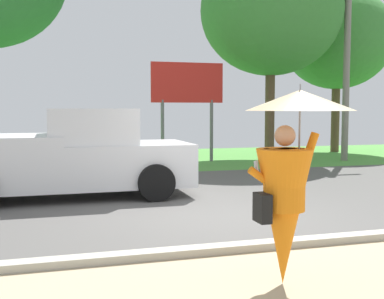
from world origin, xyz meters
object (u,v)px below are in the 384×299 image
at_px(tree_left_far, 337,40).
at_px(tree_right_far, 271,11).
at_px(utility_pole, 347,60).
at_px(roadside_billboard, 187,90).
at_px(monk_pedestrian, 289,176).
at_px(pickup_truck, 69,156).

relative_size(tree_left_far, tree_right_far, 0.89).
relative_size(utility_pole, roadside_billboard, 1.97).
xyz_separation_m(monk_pedestrian, tree_left_far, (9.61, 14.14, 3.72)).
height_order(roadside_billboard, tree_right_far, tree_right_far).
xyz_separation_m(monk_pedestrian, utility_pole, (7.90, 10.82, 2.46)).
distance_m(tree_left_far, tree_right_far, 4.54).
height_order(monk_pedestrian, pickup_truck, monk_pedestrian).
relative_size(pickup_truck, utility_pole, 0.75).
height_order(pickup_truck, tree_left_far, tree_left_far).
height_order(utility_pole, roadside_billboard, utility_pole).
relative_size(monk_pedestrian, utility_pole, 0.31).
height_order(monk_pedestrian, utility_pole, utility_pole).
bearing_deg(roadside_billboard, monk_pedestrian, -100.59).
height_order(pickup_truck, tree_right_far, tree_right_far).
distance_m(pickup_truck, utility_pole, 11.40).
bearing_deg(utility_pole, tree_left_far, 62.68).
bearing_deg(tree_left_far, tree_right_far, -154.65).
xyz_separation_m(utility_pole, roadside_billboard, (-5.68, 1.09, -1.07)).
distance_m(utility_pole, tree_left_far, 3.94).
relative_size(utility_pole, tree_left_far, 0.98).
bearing_deg(pickup_truck, utility_pole, 25.06).
relative_size(monk_pedestrian, roadside_billboard, 0.61).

